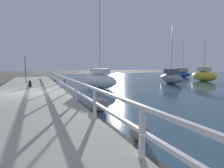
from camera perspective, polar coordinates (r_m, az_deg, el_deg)
ground_plane at (r=13.25m, az=-25.48°, el=-3.50°), size 120.00×120.00×0.00m
dock_walkway at (r=13.23m, az=-25.50°, el=-3.00°), size 4.79×36.00×0.23m
railing at (r=13.26m, az=-15.71°, el=1.04°), size 0.10×32.50×1.06m
boulder_near_dock at (r=23.06m, az=-14.99°, el=1.13°), size 0.47×0.42×0.35m
boulder_downstream at (r=24.27m, az=-18.05°, el=1.33°), size 0.53×0.48×0.40m
boulder_water_edge at (r=7.93m, az=-4.09°, el=-6.80°), size 0.79×0.71×0.59m
boulder_mid_strip at (r=5.07m, az=8.88°, el=-15.37°), size 0.56×0.50×0.42m
mooring_bollard at (r=16.37m, az=-25.19°, el=0.05°), size 0.25×0.25×0.58m
dock_lamp at (r=20.26m, az=-26.50°, el=6.47°), size 0.28×0.28×2.87m
sailboat_white at (r=16.21m, az=-3.97°, el=1.47°), size 2.55×4.80×7.82m
sailboat_gray at (r=21.29m, az=18.68°, el=2.03°), size 2.36×4.39×6.86m
sailboat_yellow at (r=26.05m, az=27.77°, el=2.48°), size 2.12×4.10×5.52m
sailboat_blue at (r=34.55m, az=22.04°, el=3.24°), size 2.34×4.26×7.03m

